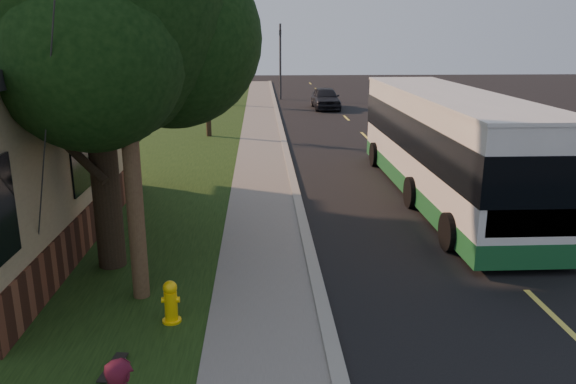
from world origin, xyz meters
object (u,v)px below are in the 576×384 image
object	(u,v)px
fire_hydrant	(171,302)
bare_tree_near	(207,92)
skateboard_main	(113,367)
distant_car	(326,98)
dumpster	(43,187)
utility_pole	(122,41)
traffic_signal	(280,56)
transit_bus	(446,143)
bare_tree_far	(231,76)
leafy_tree	(94,11)

from	to	relation	value
fire_hydrant	bare_tree_near	size ratio (longest dim) A/B	0.17
skateboard_main	distant_car	world-z (taller)	distant_car
bare_tree_near	dumpster	xyz separation A→B (m)	(-3.67, -11.14, -1.52)
dumpster	distant_car	distance (m)	23.84
utility_pole	skateboard_main	world-z (taller)	utility_pole
utility_pole	traffic_signal	world-z (taller)	utility_pole
utility_pole	transit_bus	size ratio (longest dim) A/B	0.78
bare_tree_near	bare_tree_far	bearing A→B (deg)	87.61
dumpster	distant_car	size ratio (longest dim) A/B	0.34
utility_pole	bare_tree_far	xyz separation A→B (m)	(0.31, 29.01, -2.63)
bare_tree_near	skateboard_main	size ratio (longest dim) A/B	5.61
distant_car	fire_hydrant	bearing A→B (deg)	-102.10
dumpster	leafy_tree	bearing A→B (deg)	-54.52
fire_hydrant	dumpster	distance (m)	8.24
bare_tree_far	distant_car	distance (m)	6.61
utility_pole	distant_car	world-z (taller)	utility_pole
fire_hydrant	distant_car	distance (m)	28.90
bare_tree_far	distant_car	bearing A→B (deg)	-15.22
bare_tree_near	transit_bus	xyz separation A→B (m)	(7.89, -10.64, -0.47)
dumpster	bare_tree_far	bearing A→B (deg)	79.79
bare_tree_far	transit_bus	bearing A→B (deg)	-71.92
leafy_tree	fire_hydrant	bearing A→B (deg)	-59.33
fire_hydrant	leafy_tree	world-z (taller)	leafy_tree
leafy_tree	distant_car	distance (m)	27.07
fire_hydrant	traffic_signal	distance (m)	34.25
transit_bus	distant_car	world-z (taller)	transit_bus
fire_hydrant	bare_tree_far	xyz separation A→B (m)	(-0.40, 30.00, 1.57)
skateboard_main	dumpster	bearing A→B (deg)	115.48
transit_bus	fire_hydrant	bearing A→B (deg)	-133.52
utility_pole	transit_bus	xyz separation A→B (m)	(7.70, 6.37, -2.95)
leafy_tree	skateboard_main	xyz separation A→B (m)	(0.94, -4.06, -5.04)
fire_hydrant	dumpster	world-z (taller)	dumpster
distant_car	skateboard_main	bearing A→B (deg)	-102.73
dumpster	traffic_signal	bearing A→B (deg)	74.22
utility_pole	skateboard_main	bearing A→B (deg)	-88.21
utility_pole	bare_tree_far	world-z (taller)	utility_pole
fire_hydrant	bare_tree_far	bearing A→B (deg)	90.76
fire_hydrant	transit_bus	bearing A→B (deg)	46.48
leafy_tree	skateboard_main	bearing A→B (deg)	-76.96
dumpster	transit_bus	bearing A→B (deg)	2.51
bare_tree_far	traffic_signal	world-z (taller)	traffic_signal
leafy_tree	bare_tree_near	xyz separation A→B (m)	(0.67, 15.35, -3.02)
skateboard_main	bare_tree_far	bearing A→B (deg)	89.58
bare_tree_near	skateboard_main	xyz separation A→B (m)	(0.27, -19.41, -2.03)
bare_tree_far	transit_bus	distance (m)	23.82
leafy_tree	skateboard_main	size ratio (longest dim) A/B	10.17
skateboard_main	utility_pole	bearing A→B (deg)	91.79
bare_tree_near	traffic_signal	world-z (taller)	traffic_signal
bare_tree_far	skateboard_main	distance (m)	31.47
leafy_tree	transit_bus	bearing A→B (deg)	28.83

